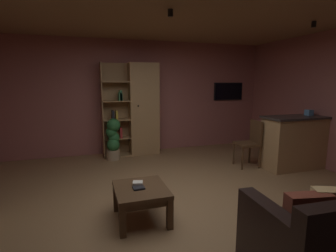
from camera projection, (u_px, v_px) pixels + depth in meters
The scene contains 15 objects.
floor at pixel (177, 207), 3.55m from camera, with size 6.55×6.00×0.02m, color olive.
wall_back at pixel (135, 97), 6.17m from camera, with size 6.67×0.06×2.63m, color #9E5B56.
ceiling at pixel (178, 1), 3.10m from camera, with size 6.55×6.00×0.02m, color #8E6B47.
window_pane_back at pixel (118, 96), 6.02m from camera, with size 0.73×0.01×0.78m, color white.
bookshelf_cabinet at pixel (140, 110), 5.98m from camera, with size 1.27×0.41×2.09m.
kitchen_bar_counter at pixel (299, 142), 5.09m from camera, with size 1.45×0.58×1.03m.
tissue_box at pixel (309, 113), 5.10m from camera, with size 0.12×0.12×0.11m, color #598CBF.
coffee_table at pixel (141, 194), 3.17m from camera, with size 0.62×0.69×0.41m.
table_book_0 at pixel (139, 188), 3.12m from camera, with size 0.14×0.11×0.02m, color black.
table_book_1 at pixel (138, 183), 3.21m from camera, with size 0.12×0.11×0.03m, color beige.
dining_chair at pixel (251, 140), 5.16m from camera, with size 0.45×0.45×0.92m.
potted_floor_plant at pixel (113, 139), 5.61m from camera, with size 0.32×0.32×0.90m.
wall_mounted_tv at pixel (228, 91), 6.83m from camera, with size 0.80×0.06×0.45m.
track_light_spot_1 at pixel (170, 13), 3.35m from camera, with size 0.07×0.07×0.09m, color black.
track_light_spot_2 at pixel (314, 24), 4.01m from camera, with size 0.07×0.07×0.09m, color black.
Camera 1 is at (-1.11, -3.12, 1.69)m, focal length 27.79 mm.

